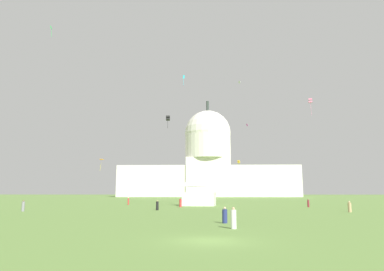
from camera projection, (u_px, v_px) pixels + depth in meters
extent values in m
plane|color=olive|center=(210.00, 241.00, 20.51)|extent=(800.00, 800.00, 0.00)
cube|color=silver|center=(164.00, 181.00, 217.09)|extent=(55.96, 20.88, 19.18)
cube|color=silver|center=(253.00, 181.00, 214.86)|extent=(55.96, 20.88, 19.18)
cube|color=silver|center=(208.00, 178.00, 216.37)|extent=(27.06, 22.96, 23.99)
cylinder|color=silver|center=(208.00, 146.00, 219.66)|extent=(29.02, 29.02, 16.31)
sphere|color=silver|center=(208.00, 133.00, 220.99)|extent=(29.48, 29.48, 29.48)
cylinder|color=#2D3833|center=(208.00, 106.00, 223.94)|extent=(1.80, 1.80, 6.63)
cube|color=white|center=(199.00, 199.00, 73.46)|extent=(7.26, 6.05, 2.81)
pyramid|color=white|center=(199.00, 181.00, 74.10)|extent=(7.63, 6.35, 2.48)
cylinder|color=red|center=(128.00, 201.00, 79.29)|extent=(0.39, 0.39, 1.48)
sphere|color=beige|center=(128.00, 198.00, 79.43)|extent=(0.28, 0.28, 0.23)
cylinder|color=black|center=(157.00, 206.00, 55.45)|extent=(0.61, 0.61, 1.38)
sphere|color=tan|center=(157.00, 201.00, 55.58)|extent=(0.29, 0.29, 0.20)
cylinder|color=red|center=(180.00, 203.00, 67.07)|extent=(0.61, 0.61, 1.52)
sphere|color=brown|center=(181.00, 199.00, 67.21)|extent=(0.31, 0.31, 0.24)
cylinder|color=tan|center=(350.00, 207.00, 49.88)|extent=(0.67, 0.67, 1.36)
sphere|color=beige|center=(349.00, 202.00, 50.01)|extent=(0.35, 0.35, 0.25)
cylinder|color=silver|center=(234.00, 219.00, 27.34)|extent=(0.61, 0.61, 1.48)
sphere|color=tan|center=(233.00, 208.00, 27.48)|extent=(0.30, 0.30, 0.21)
cylinder|color=gray|center=(23.00, 206.00, 52.03)|extent=(0.62, 0.62, 1.46)
sphere|color=brown|center=(24.00, 201.00, 52.17)|extent=(0.31, 0.31, 0.22)
cylinder|color=maroon|center=(308.00, 204.00, 66.36)|extent=(0.52, 0.52, 1.33)
sphere|color=brown|center=(308.00, 200.00, 66.49)|extent=(0.33, 0.33, 0.24)
cylinder|color=navy|center=(225.00, 216.00, 32.20)|extent=(0.68, 0.68, 1.27)
sphere|color=beige|center=(225.00, 208.00, 32.32)|extent=(0.34, 0.34, 0.24)
pyramid|color=orange|center=(101.00, 161.00, 127.87)|extent=(1.79, 1.77, 0.42)
cylinder|color=yellow|center=(101.00, 167.00, 127.25)|extent=(0.40, 0.11, 2.93)
cube|color=gold|center=(239.00, 163.00, 162.18)|extent=(1.43, 1.46, 0.79)
cube|color=gold|center=(239.00, 161.00, 162.28)|extent=(1.43, 1.46, 0.79)
cylinder|color=gold|center=(239.00, 165.00, 161.96)|extent=(0.33, 0.34, 2.10)
cube|color=pink|center=(310.00, 102.00, 91.52)|extent=(1.13, 1.15, 0.51)
cube|color=pink|center=(310.00, 99.00, 91.63)|extent=(1.13, 1.15, 0.51)
cylinder|color=pink|center=(311.00, 109.00, 91.19)|extent=(0.19, 0.22, 3.47)
cube|color=black|center=(168.00, 119.00, 89.19)|extent=(1.05, 1.10, 0.59)
cube|color=black|center=(168.00, 117.00, 89.29)|extent=(1.05, 1.10, 0.59)
cylinder|color=black|center=(168.00, 124.00, 88.97)|extent=(0.11, 0.36, 2.21)
cube|color=white|center=(239.00, 82.00, 149.97)|extent=(0.92, 0.94, 0.92)
cube|color=#D1339E|center=(247.00, 125.00, 185.46)|extent=(0.89, 0.67, 1.29)
cube|color=#33BCDB|center=(184.00, 77.00, 104.67)|extent=(0.67, 0.73, 1.00)
cylinder|color=#33BCDB|center=(183.00, 82.00, 104.41)|extent=(0.19, 0.12, 2.22)
cube|color=green|center=(51.00, 27.00, 83.59)|extent=(0.29, 0.63, 0.83)
cylinder|color=green|center=(51.00, 33.00, 83.35)|extent=(0.20, 0.18, 2.04)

